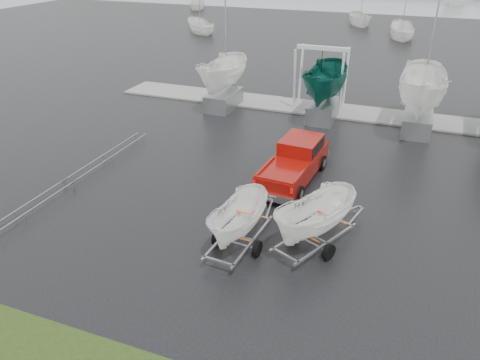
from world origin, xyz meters
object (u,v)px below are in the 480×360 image
trailer_parked (319,187)px  boat_hoist (321,69)px  trailer_hitched (239,192)px  pickup_truck (296,160)px

trailer_parked → boat_hoist: size_ratio=1.13×
boat_hoist → trailer_parked: bearing=-78.0°
trailer_hitched → boat_hoist: 16.54m
trailer_hitched → boat_hoist: bearing=96.7°
pickup_truck → boat_hoist: size_ratio=1.34×
trailer_parked → boat_hoist: 15.90m
trailer_hitched → trailer_parked: bearing=25.0°
pickup_truck → trailer_hitched: size_ratio=1.30×
pickup_truck → boat_hoist: boat_hoist is taller
pickup_truck → trailer_parked: (2.10, -5.19, 1.59)m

